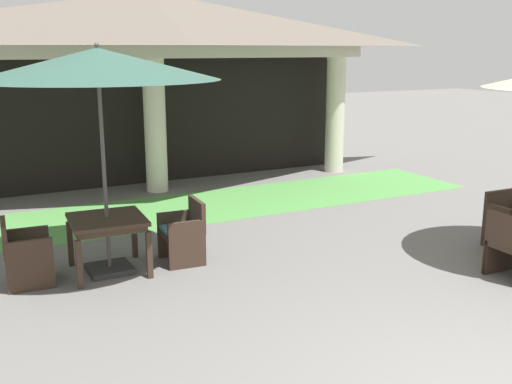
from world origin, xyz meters
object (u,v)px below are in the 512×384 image
patio_umbrella_mid_left (98,65)px  patio_chair_mid_left_east (184,233)px  patio_chair_mid_left_west (25,253)px  patio_table_mid_left (107,225)px  patio_chair_near_foreground_north (509,220)px

patio_umbrella_mid_left → patio_chair_mid_left_east: patio_umbrella_mid_left is taller
patio_chair_mid_left_west → patio_chair_mid_left_east: size_ratio=0.97×
patio_table_mid_left → patio_chair_mid_left_west: patio_chair_mid_left_west is taller
patio_umbrella_mid_left → patio_table_mid_left: bearing=-63.4°
patio_table_mid_left → patio_chair_mid_left_west: (-1.01, 0.07, -0.25)m
patio_chair_near_foreground_north → patio_table_mid_left: bearing=-15.3°
patio_chair_near_foreground_north → patio_table_mid_left: (-5.48, 1.69, 0.23)m
patio_chair_mid_left_west → patio_chair_mid_left_east: 2.03m
patio_chair_mid_left_west → patio_chair_mid_left_east: bearing=90.0°
patio_umbrella_mid_left → patio_chair_mid_left_east: bearing=-4.0°
patio_table_mid_left → patio_chair_mid_left_east: patio_chair_mid_left_east is taller
patio_table_mid_left → patio_umbrella_mid_left: size_ratio=0.33×
patio_table_mid_left → patio_umbrella_mid_left: patio_umbrella_mid_left is taller
patio_umbrella_mid_left → patio_chair_mid_left_east: 2.47m
patio_umbrella_mid_left → patio_chair_mid_left_west: patio_umbrella_mid_left is taller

